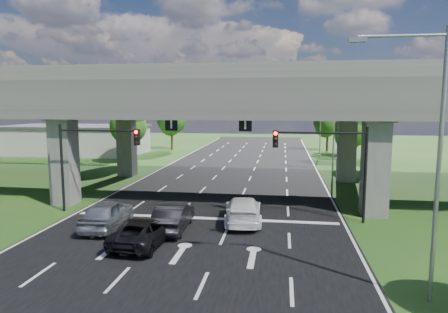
% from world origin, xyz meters
% --- Properties ---
extents(ground, '(160.00, 160.00, 0.00)m').
position_xyz_m(ground, '(0.00, 0.00, 0.00)').
color(ground, '#1F4215').
rests_on(ground, ground).
extents(road, '(18.00, 120.00, 0.03)m').
position_xyz_m(road, '(0.00, 10.00, 0.01)').
color(road, black).
rests_on(road, ground).
extents(overpass, '(80.00, 15.00, 10.00)m').
position_xyz_m(overpass, '(0.00, 12.00, 7.92)').
color(overpass, '#3D3A37').
rests_on(overpass, ground).
extents(warehouse, '(20.00, 10.00, 4.00)m').
position_xyz_m(warehouse, '(-26.00, 35.00, 2.00)').
color(warehouse, '#9E9E99').
rests_on(warehouse, ground).
extents(signal_right, '(5.76, 0.54, 6.00)m').
position_xyz_m(signal_right, '(7.82, 3.94, 4.19)').
color(signal_right, black).
rests_on(signal_right, ground).
extents(signal_left, '(5.76, 0.54, 6.00)m').
position_xyz_m(signal_left, '(-7.82, 3.94, 4.19)').
color(signal_left, black).
rests_on(signal_left, ground).
extents(streetlight_near, '(3.38, 0.25, 10.00)m').
position_xyz_m(streetlight_near, '(10.10, -6.00, 5.85)').
color(streetlight_near, gray).
rests_on(streetlight_near, ground).
extents(streetlight_far, '(3.38, 0.25, 10.00)m').
position_xyz_m(streetlight_far, '(10.10, 24.00, 5.85)').
color(streetlight_far, gray).
rests_on(streetlight_far, ground).
extents(streetlight_beyond, '(3.38, 0.25, 10.00)m').
position_xyz_m(streetlight_beyond, '(10.10, 40.00, 5.85)').
color(streetlight_beyond, gray).
rests_on(streetlight_beyond, ground).
extents(tree_left_near, '(4.50, 4.50, 7.80)m').
position_xyz_m(tree_left_near, '(-13.95, 26.00, 4.82)').
color(tree_left_near, black).
rests_on(tree_left_near, ground).
extents(tree_left_mid, '(3.91, 3.90, 6.76)m').
position_xyz_m(tree_left_mid, '(-16.95, 34.00, 4.17)').
color(tree_left_mid, black).
rests_on(tree_left_mid, ground).
extents(tree_left_far, '(4.80, 4.80, 8.32)m').
position_xyz_m(tree_left_far, '(-12.95, 42.00, 5.14)').
color(tree_left_far, black).
rests_on(tree_left_far, ground).
extents(tree_right_near, '(4.20, 4.20, 7.28)m').
position_xyz_m(tree_right_near, '(13.05, 28.00, 4.50)').
color(tree_right_near, black).
rests_on(tree_right_near, ground).
extents(tree_right_mid, '(3.91, 3.90, 6.76)m').
position_xyz_m(tree_right_mid, '(16.05, 36.00, 4.17)').
color(tree_right_mid, black).
rests_on(tree_right_mid, ground).
extents(tree_right_far, '(4.50, 4.50, 7.80)m').
position_xyz_m(tree_right_far, '(12.05, 44.00, 4.82)').
color(tree_right_far, black).
rests_on(tree_right_far, ground).
extents(car_silver, '(2.30, 5.09, 1.70)m').
position_xyz_m(car_silver, '(-5.31, 0.73, 0.88)').
color(car_silver, '#AFB1B7').
rests_on(car_silver, road).
extents(car_dark, '(1.86, 4.84, 1.57)m').
position_xyz_m(car_dark, '(-1.30, 0.86, 0.82)').
color(car_dark, black).
rests_on(car_dark, road).
extents(car_white, '(2.70, 5.59, 1.57)m').
position_xyz_m(car_white, '(2.58, 3.00, 0.81)').
color(car_white, white).
rests_on(car_white, road).
extents(car_trailing, '(2.62, 5.12, 1.38)m').
position_xyz_m(car_trailing, '(-2.16, -1.70, 0.72)').
color(car_trailing, black).
rests_on(car_trailing, road).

